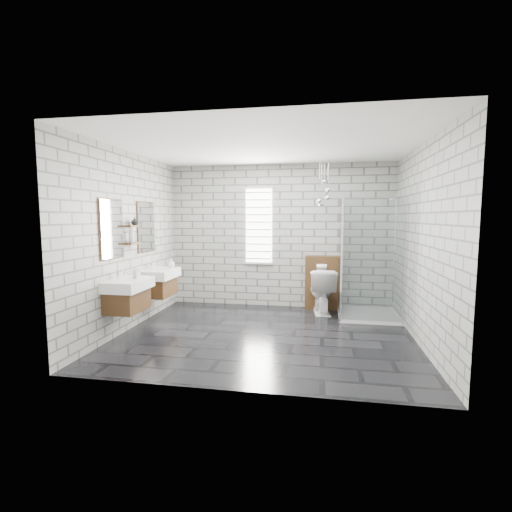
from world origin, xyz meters
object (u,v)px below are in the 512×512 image
(vanity_right, at_px, (157,275))
(toilet, at_px, (321,290))
(vanity_left, at_px, (126,286))
(shower_enclosure, at_px, (363,289))
(cistern_panel, at_px, (321,283))

(vanity_right, bearing_deg, toilet, 18.60)
(vanity_left, xyz_separation_m, toilet, (2.71, 1.94, -0.36))
(vanity_right, bearing_deg, shower_enclosure, 10.88)
(cistern_panel, distance_m, shower_enclosure, 0.87)
(vanity_right, distance_m, toilet, 2.88)
(shower_enclosure, relative_size, toilet, 2.53)
(toilet, bearing_deg, vanity_left, 28.24)
(shower_enclosure, xyz_separation_m, toilet, (-0.70, 0.26, -0.10))
(vanity_left, relative_size, vanity_right, 1.00)
(vanity_left, height_order, shower_enclosure, shower_enclosure)
(shower_enclosure, bearing_deg, vanity_left, -153.71)
(vanity_right, bearing_deg, cistern_panel, 23.42)
(cistern_panel, distance_m, toilet, 0.28)
(cistern_panel, relative_size, toilet, 1.25)
(vanity_left, distance_m, vanity_right, 1.03)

